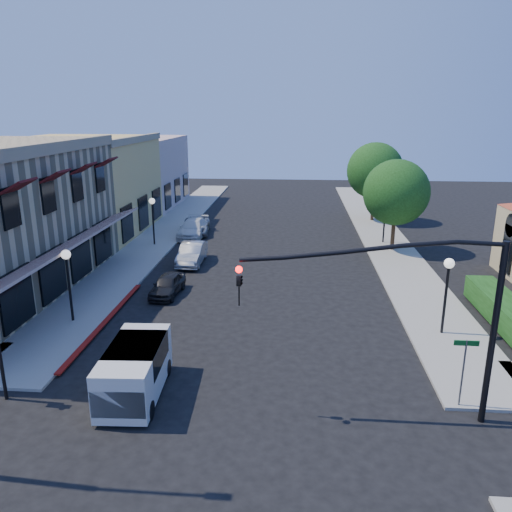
# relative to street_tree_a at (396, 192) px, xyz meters

# --- Properties ---
(ground) EXTENTS (120.00, 120.00, 0.00)m
(ground) POSITION_rel_street_tree_a_xyz_m (-8.80, -22.00, -4.19)
(ground) COLOR black
(ground) RESTS_ON ground
(sidewalk_left) EXTENTS (3.50, 50.00, 0.12)m
(sidewalk_left) POSITION_rel_street_tree_a_xyz_m (-17.55, 5.00, -4.13)
(sidewalk_left) COLOR gray
(sidewalk_left) RESTS_ON ground
(sidewalk_right) EXTENTS (3.50, 50.00, 0.12)m
(sidewalk_right) POSITION_rel_street_tree_a_xyz_m (-0.05, 5.00, -4.13)
(sidewalk_right) COLOR gray
(sidewalk_right) RESTS_ON ground
(curb_red_strip) EXTENTS (0.25, 10.00, 0.06)m
(curb_red_strip) POSITION_rel_street_tree_a_xyz_m (-15.70, -14.00, -4.19)
(curb_red_strip) COLOR maroon
(curb_red_strip) RESTS_ON ground
(yellow_stucco_building) EXTENTS (10.00, 12.00, 7.60)m
(yellow_stucco_building) POSITION_rel_street_tree_a_xyz_m (-24.30, 4.00, -0.39)
(yellow_stucco_building) COLOR #E2C866
(yellow_stucco_building) RESTS_ON ground
(pink_stucco_building) EXTENTS (10.00, 12.00, 7.00)m
(pink_stucco_building) POSITION_rel_street_tree_a_xyz_m (-24.30, 16.00, -0.69)
(pink_stucco_building) COLOR beige
(pink_stucco_building) RESTS_ON ground
(hedge) EXTENTS (1.40, 8.00, 1.10)m
(hedge) POSITION_rel_street_tree_a_xyz_m (2.90, -13.00, -4.19)
(hedge) COLOR #173D11
(hedge) RESTS_ON ground
(street_tree_a) EXTENTS (4.56, 4.56, 6.48)m
(street_tree_a) POSITION_rel_street_tree_a_xyz_m (0.00, 0.00, 0.00)
(street_tree_a) COLOR black
(street_tree_a) RESTS_ON ground
(street_tree_b) EXTENTS (4.94, 4.94, 7.02)m
(street_tree_b) POSITION_rel_street_tree_a_xyz_m (0.00, 10.00, 0.35)
(street_tree_b) COLOR black
(street_tree_b) RESTS_ON ground
(signal_mast_arm) EXTENTS (8.01, 0.39, 6.00)m
(signal_mast_arm) POSITION_rel_street_tree_a_xyz_m (-2.94, -20.50, -0.11)
(signal_mast_arm) COLOR black
(signal_mast_arm) RESTS_ON ground
(street_name_sign) EXTENTS (0.80, 0.06, 2.50)m
(street_name_sign) POSITION_rel_street_tree_a_xyz_m (-1.30, -19.80, -2.50)
(street_name_sign) COLOR #595B5E
(street_name_sign) RESTS_ON ground
(lamppost_left_near) EXTENTS (0.44, 0.44, 3.57)m
(lamppost_left_near) POSITION_rel_street_tree_a_xyz_m (-17.30, -14.00, -1.46)
(lamppost_left_near) COLOR black
(lamppost_left_near) RESTS_ON ground
(lamppost_left_far) EXTENTS (0.44, 0.44, 3.57)m
(lamppost_left_far) POSITION_rel_street_tree_a_xyz_m (-17.30, 0.00, -1.46)
(lamppost_left_far) COLOR black
(lamppost_left_far) RESTS_ON ground
(lamppost_right_near) EXTENTS (0.44, 0.44, 3.57)m
(lamppost_right_near) POSITION_rel_street_tree_a_xyz_m (-0.30, -14.00, -1.46)
(lamppost_right_near) COLOR black
(lamppost_right_near) RESTS_ON ground
(lamppost_right_far) EXTENTS (0.44, 0.44, 3.57)m
(lamppost_right_far) POSITION_rel_street_tree_a_xyz_m (-0.30, 2.00, -1.46)
(lamppost_right_far) COLOR black
(lamppost_right_far) RESTS_ON ground
(white_van) EXTENTS (1.99, 4.18, 1.82)m
(white_van) POSITION_rel_street_tree_a_xyz_m (-12.38, -19.91, -3.14)
(white_van) COLOR silver
(white_van) RESTS_ON ground
(parked_car_a) EXTENTS (1.56, 3.40, 1.13)m
(parked_car_a) POSITION_rel_street_tree_a_xyz_m (-13.76, -10.00, -3.63)
(parked_car_a) COLOR black
(parked_car_a) RESTS_ON ground
(parked_car_b) EXTENTS (1.46, 4.11, 1.35)m
(parked_car_b) POSITION_rel_street_tree_a_xyz_m (-13.60, -4.20, -3.52)
(parked_car_b) COLOR #ABAEB0
(parked_car_b) RESTS_ON ground
(parked_car_c) EXTENTS (2.01, 4.73, 1.36)m
(parked_car_c) POSITION_rel_street_tree_a_xyz_m (-15.00, 3.00, -3.51)
(parked_car_c) COLOR silver
(parked_car_c) RESTS_ON ground
(parked_car_d) EXTENTS (2.56, 4.75, 1.27)m
(parked_car_d) POSITION_rel_street_tree_a_xyz_m (-15.00, 4.00, -3.56)
(parked_car_d) COLOR #9A9D9F
(parked_car_d) RESTS_ON ground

